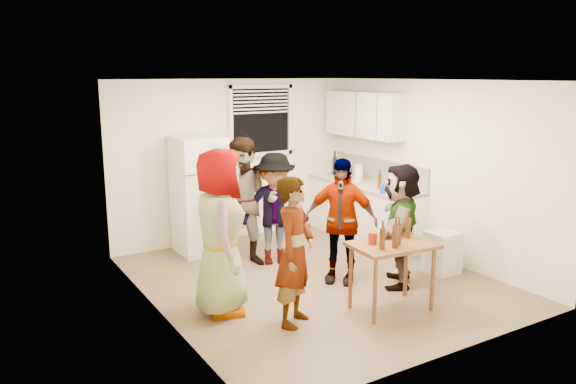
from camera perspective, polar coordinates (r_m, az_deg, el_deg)
room at (r=7.24m, az=2.70°, el=-8.94°), size 4.00×4.50×2.50m
window at (r=8.92m, az=-2.75°, el=7.25°), size 1.12×0.10×1.06m
refrigerator at (r=8.26m, az=-8.92°, el=-0.28°), size 0.70×0.70×1.70m
counter_lower at (r=8.96m, az=7.66°, el=-2.03°), size 0.60×2.20×0.86m
countertop at (r=8.87m, az=7.74°, el=0.79°), size 0.64×2.22×0.04m
backsplash at (r=9.01m, az=9.18°, el=2.22°), size 0.03×2.20×0.36m
upper_cabinets at (r=8.96m, az=7.77°, el=7.82°), size 0.34×1.60×0.70m
kettle at (r=9.17m, az=5.79°, el=1.34°), size 0.28×0.25×0.20m
paper_towel at (r=8.94m, az=7.15°, el=1.04°), size 0.13×0.13×0.28m
wine_bottle at (r=9.56m, az=4.74°, el=1.79°), size 0.08×0.08×0.30m
beer_bottle_counter at (r=8.44m, az=9.27°, el=0.31°), size 0.06×0.06×0.22m
blue_cup at (r=8.14m, az=9.62°, el=-0.13°), size 0.10×0.10×0.13m
picture_frame at (r=9.27m, az=7.35°, el=1.85°), size 0.02×0.16×0.14m
trash_bin at (r=7.70m, az=15.39°, el=-6.10°), size 0.38×0.38×0.55m
serving_table at (r=6.50m, az=10.34°, el=-11.63°), size 0.96×0.68×0.77m
beer_bottle_table at (r=6.08m, az=10.80°, el=-5.59°), size 0.06×0.06×0.25m
red_cup at (r=6.19m, az=8.59°, el=-5.22°), size 0.10×0.10×0.13m
guest_grey at (r=6.39m, az=-6.71°, el=-11.93°), size 2.01×1.43×0.58m
guest_stripe at (r=6.08m, az=0.68°, el=-13.13°), size 1.40×1.60×0.38m
guest_back_left at (r=7.82m, az=-4.17°, el=-7.33°), size 1.68×1.94×0.67m
guest_back_right at (r=7.87m, az=-1.35°, el=-7.17°), size 1.47×1.79×0.57m
guest_black at (r=7.24m, az=5.24°, el=-8.96°), size 1.79×1.74×0.39m
guest_orange at (r=7.25m, az=11.09°, el=-9.13°), size 2.08×2.08×0.45m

